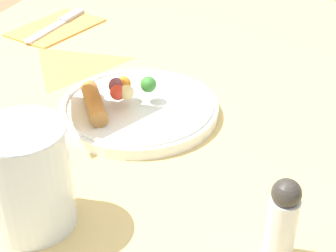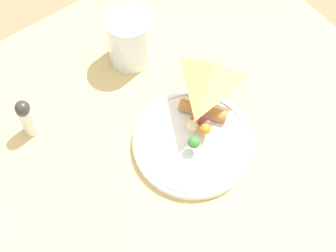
{
  "view_description": "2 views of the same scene",
  "coord_description": "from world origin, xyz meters",
  "px_view_note": "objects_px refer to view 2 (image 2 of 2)",
  "views": [
    {
      "loc": [
        0.66,
        0.23,
        1.09
      ],
      "look_at": [
        0.14,
        0.06,
        0.74
      ],
      "focal_mm": 55.0,
      "sensor_mm": 36.0,
      "label": 1
    },
    {
      "loc": [
        -0.26,
        0.3,
        1.57
      ],
      "look_at": [
        0.12,
        0.02,
        0.75
      ],
      "focal_mm": 55.0,
      "sensor_mm": 36.0,
      "label": 2
    }
  ],
  "objects_px": {
    "plate_pizza": "(194,140)",
    "milk_glass": "(130,41)",
    "pepper_shaker": "(27,117)",
    "dining_table": "(210,198)"
  },
  "relations": [
    {
      "from": "plate_pizza",
      "to": "pepper_shaker",
      "type": "bearing_deg",
      "value": 48.0
    },
    {
      "from": "milk_glass",
      "to": "pepper_shaker",
      "type": "distance_m",
      "value": 0.26
    },
    {
      "from": "plate_pizza",
      "to": "dining_table",
      "type": "bearing_deg",
      "value": 170.84
    },
    {
      "from": "dining_table",
      "to": "pepper_shaker",
      "type": "distance_m",
      "value": 0.39
    },
    {
      "from": "pepper_shaker",
      "to": "plate_pizza",
      "type": "bearing_deg",
      "value": -132.0
    },
    {
      "from": "dining_table",
      "to": "pepper_shaker",
      "type": "relative_size",
      "value": 10.9
    },
    {
      "from": "dining_table",
      "to": "plate_pizza",
      "type": "height_order",
      "value": "plate_pizza"
    },
    {
      "from": "plate_pizza",
      "to": "milk_glass",
      "type": "xyz_separation_m",
      "value": [
        0.24,
        -0.02,
        0.04
      ]
    },
    {
      "from": "dining_table",
      "to": "pepper_shaker",
      "type": "height_order",
      "value": "pepper_shaker"
    },
    {
      "from": "milk_glass",
      "to": "dining_table",
      "type": "bearing_deg",
      "value": 173.87
    }
  ]
}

